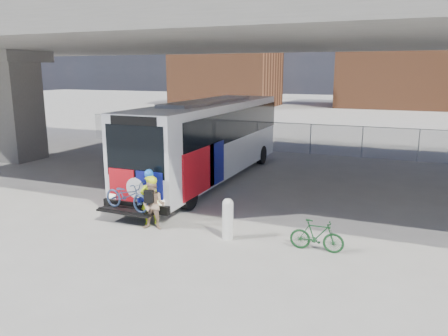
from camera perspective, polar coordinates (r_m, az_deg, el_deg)
The scene contains 9 objects.
ground at distance 16.19m, azimuth -1.06°, elevation -5.21°, with size 160.00×160.00×0.00m, color #9E9991.
bus at distance 19.98m, azimuth -1.89°, elevation 4.40°, with size 2.67×13.02×3.69m.
overpass at distance 19.21m, azimuth 3.87°, elevation 17.33°, with size 40.00×16.00×7.95m.
chainlink_fence at distance 27.07m, azimuth 9.19°, elevation 4.94°, with size 30.00×0.06×30.00m.
brick_buildings at distance 62.54m, azimuth 18.48°, elevation 12.39°, with size 54.00×22.00×12.00m.
bollard at distance 13.10m, azimuth 0.50°, elevation -6.45°, with size 0.33×0.33×1.26m.
cyclist_hivis at distance 14.45m, azimuth -9.67°, elevation -3.89°, with size 0.73×0.71×1.86m.
cyclist_tan at distance 14.00m, azimuth -9.21°, elevation -4.73°, with size 0.89×0.76×1.74m.
bike_parked at distance 12.58m, azimuth 12.02°, elevation -8.64°, with size 0.43×1.51×0.91m, color #15421D.
Camera 1 is at (6.19, -14.12, 4.95)m, focal length 35.00 mm.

